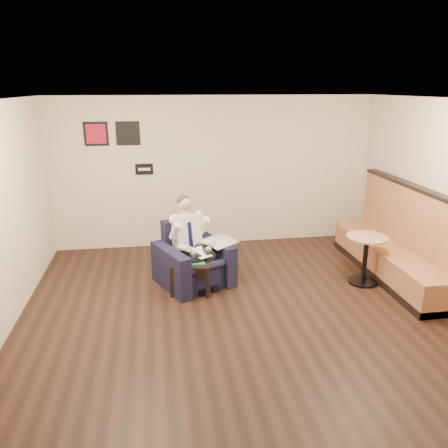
{
  "coord_description": "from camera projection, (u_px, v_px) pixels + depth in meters",
  "views": [
    {
      "loc": [
        -1.09,
        -5.05,
        2.96
      ],
      "look_at": [
        -0.1,
        1.2,
        0.95
      ],
      "focal_mm": 35.0,
      "sensor_mm": 36.0,
      "label": 1
    }
  ],
  "objects": [
    {
      "name": "art_print_left",
      "position": [
        96.0,
        134.0,
        7.66
      ],
      "size": [
        0.42,
        0.03,
        0.42
      ],
      "primitive_type": "cube",
      "color": "#A91432",
      "rests_on": "wall_back"
    },
    {
      "name": "coffee_mug",
      "position": [
        204.0,
        254.0,
        6.6
      ],
      "size": [
        0.1,
        0.1,
        0.1
      ],
      "primitive_type": "cylinder",
      "rotation": [
        0.0,
        0.0,
        -0.17
      ],
      "color": "white",
      "rests_on": "side_table"
    },
    {
      "name": "smartphone",
      "position": [
        195.0,
        256.0,
        6.66
      ],
      "size": [
        0.16,
        0.12,
        0.01
      ],
      "primitive_type": "cube",
      "rotation": [
        0.0,
        0.0,
        -0.35
      ],
      "color": "black",
      "rests_on": "side_table"
    },
    {
      "name": "banquette",
      "position": [
        393.0,
        233.0,
        6.93
      ],
      "size": [
        0.68,
        2.86,
        1.46
      ],
      "primitive_type": "cube",
      "color": "#9F623D",
      "rests_on": "ground"
    },
    {
      "name": "wall_back",
      "position": [
        214.0,
        172.0,
        8.22
      ],
      "size": [
        6.0,
        0.02,
        2.8
      ],
      "primitive_type": "cube",
      "color": "#F0DEC4",
      "rests_on": "ground"
    },
    {
      "name": "lap_papers",
      "position": [
        201.0,
        253.0,
        6.5
      ],
      "size": [
        0.34,
        0.38,
        0.01
      ],
      "primitive_type": "cube",
      "rotation": [
        0.0,
        0.0,
        0.5
      ],
      "color": "white",
      "rests_on": "seated_man"
    },
    {
      "name": "art_print_right",
      "position": [
        128.0,
        133.0,
        7.74
      ],
      "size": [
        0.42,
        0.03,
        0.42
      ],
      "primitive_type": "cube",
      "color": "black",
      "rests_on": "wall_back"
    },
    {
      "name": "seated_man",
      "position": [
        197.0,
        246.0,
        6.56
      ],
      "size": [
        0.95,
        1.11,
        1.3
      ],
      "primitive_type": null,
      "rotation": [
        0.0,
        0.0,
        0.43
      ],
      "color": "silver",
      "rests_on": "armchair"
    },
    {
      "name": "ground",
      "position": [
        246.0,
        318.0,
        5.82
      ],
      "size": [
        6.0,
        6.0,
        0.0
      ],
      "primitive_type": "plane",
      "color": "black",
      "rests_on": "ground"
    },
    {
      "name": "side_table",
      "position": [
        191.0,
        275.0,
        6.57
      ],
      "size": [
        0.67,
        0.67,
        0.47
      ],
      "primitive_type": "cube",
      "rotation": [
        0.0,
        0.0,
        -0.17
      ],
      "color": "black",
      "rests_on": "ground"
    },
    {
      "name": "seating_sign",
      "position": [
        144.0,
        169.0,
        7.98
      ],
      "size": [
        0.32,
        0.02,
        0.2
      ],
      "primitive_type": "cube",
      "color": "black",
      "rests_on": "wall_back"
    },
    {
      "name": "ceiling",
      "position": [
        249.0,
        100.0,
        4.97
      ],
      "size": [
        6.0,
        6.0,
        0.02
      ],
      "primitive_type": "cube",
      "color": "white",
      "rests_on": "wall_back"
    },
    {
      "name": "cafe_table",
      "position": [
        365.0,
        260.0,
        6.76
      ],
      "size": [
        0.73,
        0.73,
        0.77
      ],
      "primitive_type": "cylinder",
      "rotation": [
        0.0,
        0.0,
        0.19
      ],
      "color": "#AB7E5D",
      "rests_on": "ground"
    },
    {
      "name": "armchair",
      "position": [
        193.0,
        255.0,
        6.71
      ],
      "size": [
        1.3,
        1.3,
        0.95
      ],
      "primitive_type": "cube",
      "rotation": [
        0.0,
        0.0,
        0.43
      ],
      "color": "black",
      "rests_on": "ground"
    },
    {
      "name": "newspaper",
      "position": [
        219.0,
        241.0,
        6.79
      ],
      "size": [
        0.61,
        0.65,
        0.01
      ],
      "primitive_type": "cube",
      "rotation": [
        0.0,
        0.0,
        0.48
      ],
      "color": "silver",
      "rests_on": "armchair"
    },
    {
      "name": "green_folder",
      "position": [
        189.0,
        261.0,
        6.48
      ],
      "size": [
        0.48,
        0.35,
        0.01
      ],
      "primitive_type": "cube",
      "rotation": [
        0.0,
        0.0,
        -0.03
      ],
      "color": "#23B35F",
      "rests_on": "side_table"
    },
    {
      "name": "wall_front",
      "position": [
        352.0,
        363.0,
        2.57
      ],
      "size": [
        6.0,
        0.02,
        2.8
      ],
      "primitive_type": "cube",
      "color": "#F0DEC4",
      "rests_on": "ground"
    }
  ]
}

